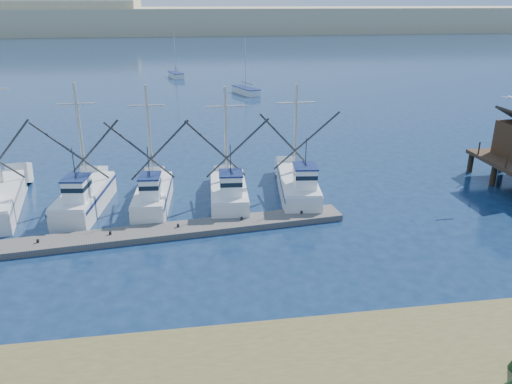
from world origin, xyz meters
TOP-DOWN VIEW (x-y plane):
  - ground at (0.00, 0.00)m, footprint 500.00×500.00m
  - floating_dock at (-9.35, 6.54)m, footprint 29.03×5.12m
  - dune_ridge at (0.00, 210.00)m, footprint 360.00×60.00m
  - trawler_fleet at (-10.29, 11.37)m, footprint 28.86×8.92m
  - sailboat_near at (5.10, 53.96)m, footprint 3.77×6.01m
  - sailboat_far at (-5.27, 72.52)m, footprint 2.90×5.00m
  - flying_gull at (17.85, 10.60)m, footprint 1.25×0.23m

SIDE VIEW (x-z plane):
  - ground at x=0.00m, z-range 0.00..0.00m
  - floating_dock at x=-9.35m, z-range 0.00..0.39m
  - sailboat_near at x=5.10m, z-range -3.56..4.54m
  - sailboat_far at x=-5.27m, z-range -3.54..4.56m
  - trawler_fleet at x=-10.29m, z-range -3.93..5.83m
  - dune_ridge at x=0.00m, z-range 0.00..10.00m
  - flying_gull at x=17.85m, z-range 6.92..7.15m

